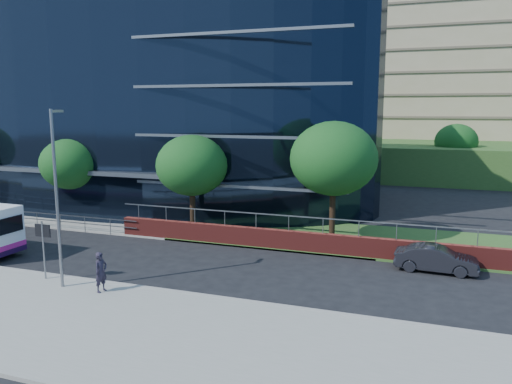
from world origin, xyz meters
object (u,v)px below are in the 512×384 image
at_px(streetlight_east, 57,194).
at_px(pedestrian, 101,272).
at_px(tree_far_b, 70,164).
at_px(parked_car, 436,259).
at_px(tree_far_c, 192,166).
at_px(street_sign, 43,238).
at_px(tree_far_d, 334,159).
at_px(tree_dist_e, 456,142).

distance_m(streetlight_east, pedestrian, 3.98).
height_order(tree_far_b, parked_car, tree_far_b).
height_order(streetlight_east, pedestrian, streetlight_east).
relative_size(tree_far_c, pedestrian, 3.62).
bearing_deg(streetlight_east, street_sign, 158.64).
relative_size(tree_far_b, streetlight_east, 0.76).
height_order(street_sign, tree_far_d, tree_far_d).
bearing_deg(tree_far_b, pedestrian, -46.38).
height_order(tree_far_b, tree_far_c, tree_far_c).
distance_m(tree_far_d, pedestrian, 15.06).
bearing_deg(tree_far_b, streetlight_east, -52.37).
distance_m(street_sign, tree_far_d, 16.61).
relative_size(tree_far_c, tree_dist_e, 1.00).
bearing_deg(tree_dist_e, tree_far_c, -118.74).
distance_m(parked_car, pedestrian, 16.27).
bearing_deg(parked_car, streetlight_east, 119.90).
xyz_separation_m(street_sign, streetlight_east, (1.50, -0.59, 2.29)).
height_order(street_sign, streetlight_east, streetlight_east).
height_order(tree_far_d, pedestrian, tree_far_d).
height_order(tree_far_c, streetlight_east, streetlight_east).
height_order(tree_far_d, streetlight_east, streetlight_east).
distance_m(streetlight_east, parked_car, 18.50).
bearing_deg(streetlight_east, tree_dist_e, 66.89).
xyz_separation_m(parked_car, pedestrian, (-13.97, -8.34, 0.38)).
relative_size(tree_far_b, tree_far_c, 0.93).
xyz_separation_m(tree_far_c, pedestrian, (1.09, -11.13, -3.49)).
height_order(tree_dist_e, streetlight_east, streetlight_east).
xyz_separation_m(tree_far_d, parked_car, (6.06, -3.80, -4.52)).
bearing_deg(street_sign, tree_far_d, 45.22).
relative_size(tree_far_d, parked_car, 1.84).
bearing_deg(tree_far_c, parked_car, -10.53).
relative_size(tree_dist_e, pedestrian, 3.62).
distance_m(tree_far_d, streetlight_east, 15.77).
height_order(tree_dist_e, pedestrian, tree_dist_e).
bearing_deg(tree_far_d, pedestrian, -123.10).
bearing_deg(tree_dist_e, pedestrian, -110.69).
bearing_deg(streetlight_east, tree_far_d, 50.60).
bearing_deg(street_sign, streetlight_east, -21.36).
distance_m(tree_far_b, tree_dist_e, 40.74).
bearing_deg(parked_car, tree_far_d, 60.25).
xyz_separation_m(tree_dist_e, parked_car, (-1.94, -33.80, -3.87)).
relative_size(tree_dist_e, streetlight_east, 0.81).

